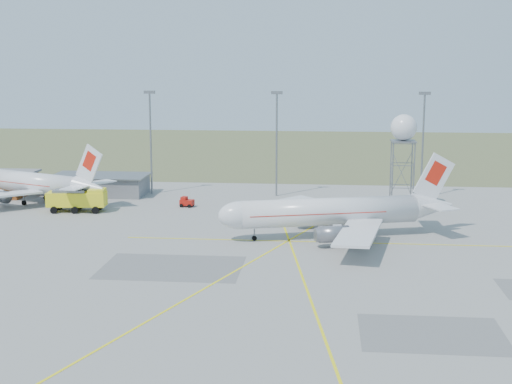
# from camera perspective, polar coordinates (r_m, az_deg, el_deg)

# --- Properties ---
(ground) EXTENTS (400.00, 400.00, 0.00)m
(ground) POSITION_cam_1_polar(r_m,az_deg,el_deg) (76.42, 5.82, -9.59)
(ground) COLOR #A2A29D
(ground) RESTS_ON ground
(grass_strip) EXTENTS (400.00, 120.00, 0.03)m
(grass_strip) POSITION_cam_1_polar(r_m,az_deg,el_deg) (213.44, 5.67, 3.32)
(grass_strip) COLOR #586E3C
(grass_strip) RESTS_ON ground
(building_grey) EXTENTS (19.00, 10.00, 3.90)m
(building_grey) POSITION_cam_1_polar(r_m,az_deg,el_deg) (144.89, -12.36, 0.57)
(building_grey) COLOR slate
(building_grey) RESTS_ON ground
(mast_a) EXTENTS (2.20, 0.50, 20.50)m
(mast_a) POSITION_cam_1_polar(r_m,az_deg,el_deg) (142.73, -8.44, 4.65)
(mast_a) COLOR slate
(mast_a) RESTS_ON ground
(mast_b) EXTENTS (2.20, 0.50, 20.50)m
(mast_b) POSITION_cam_1_polar(r_m,az_deg,el_deg) (138.86, 1.66, 4.60)
(mast_b) COLOR slate
(mast_b) RESTS_ON ground
(mast_c) EXTENTS (2.20, 0.50, 20.50)m
(mast_c) POSITION_cam_1_polar(r_m,az_deg,el_deg) (139.82, 13.22, 4.37)
(mast_c) COLOR slate
(mast_c) RESTS_ON ground
(airliner_main) EXTENTS (36.14, 34.30, 12.47)m
(airliner_main) POSITION_cam_1_polar(r_m,az_deg,el_deg) (107.45, 6.18, -1.62)
(airliner_main) COLOR silver
(airliner_main) RESTS_ON ground
(airliner_far) EXTENTS (33.19, 30.98, 11.82)m
(airliner_far) POSITION_cam_1_polar(r_m,az_deg,el_deg) (140.37, -17.70, 0.69)
(airliner_far) COLOR silver
(airliner_far) RESTS_ON ground
(radar_tower) EXTENTS (4.68, 4.68, 16.94)m
(radar_tower) POSITION_cam_1_polar(r_m,az_deg,el_deg) (129.72, 11.66, 2.84)
(radar_tower) COLOR slate
(radar_tower) RESTS_ON ground
(fire_truck) EXTENTS (10.43, 4.82, 4.07)m
(fire_truck) POSITION_cam_1_polar(r_m,az_deg,el_deg) (129.22, -14.01, -0.68)
(fire_truck) COLOR yellow
(fire_truck) RESTS_ON ground
(baggage_tug) EXTENTS (2.65, 2.31, 1.85)m
(baggage_tug) POSITION_cam_1_polar(r_m,az_deg,el_deg) (130.38, -5.56, -0.88)
(baggage_tug) COLOR #AD140C
(baggage_tug) RESTS_ON ground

